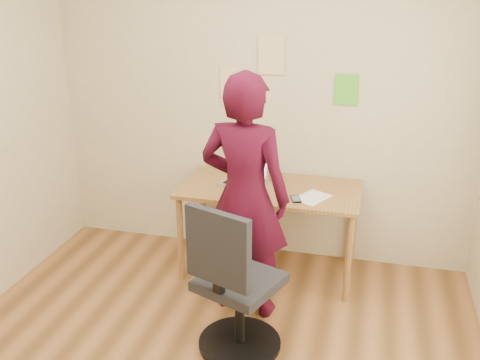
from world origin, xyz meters
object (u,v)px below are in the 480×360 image
(phone, at_px, (296,199))
(office_chair, at_px, (233,291))
(person, at_px, (245,197))
(laptop, at_px, (245,176))
(desk, at_px, (270,198))

(phone, xyz_separation_m, office_chair, (-0.25, -0.86, -0.30))
(person, bearing_deg, phone, -123.13)
(laptop, distance_m, phone, 0.52)
(laptop, xyz_separation_m, office_chair, (0.20, -1.11, -0.34))
(desk, xyz_separation_m, office_chair, (-0.02, -1.05, -0.21))
(office_chair, height_order, person, person)
(phone, relative_size, person, 0.08)
(office_chair, bearing_deg, person, 116.68)
(desk, bearing_deg, office_chair, -90.96)
(desk, xyz_separation_m, laptop, (-0.22, 0.06, 0.14))
(laptop, bearing_deg, phone, -15.38)
(person, bearing_deg, laptop, -69.19)
(phone, bearing_deg, person, -149.07)
(office_chair, bearing_deg, laptop, 120.92)
(desk, relative_size, phone, 9.82)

